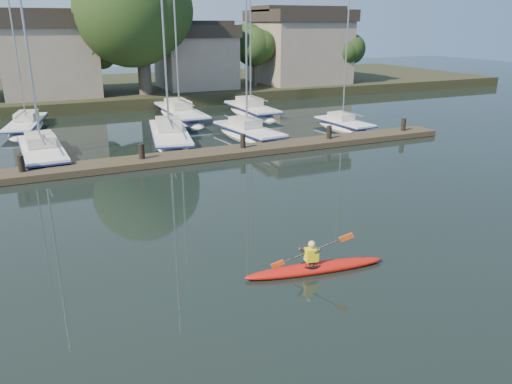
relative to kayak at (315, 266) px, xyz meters
name	(u,v)px	position (x,y,z in m)	size (l,w,h in m)	color
ground	(326,259)	(0.76, 0.56, -0.18)	(160.00, 160.00, 0.00)	black
kayak	(315,266)	(0.00, 0.00, 0.00)	(4.70, 1.32, 1.49)	red
dock	(195,156)	(0.76, 14.56, 0.02)	(34.00, 2.00, 1.80)	#403524
sailboat_1	(44,161)	(-7.15, 18.59, -0.38)	(2.69, 9.19, 14.87)	white
sailboat_2	(170,144)	(0.73, 19.81, -0.39)	(4.13, 10.25, 16.54)	white
sailboat_3	(249,139)	(5.98, 18.79, -0.37)	(3.07, 8.27, 13.02)	white
sailboat_4	(343,130)	(13.61, 18.55, -0.35)	(2.37, 6.38, 10.62)	white
sailboat_5	(27,131)	(-7.84, 27.99, -0.36)	(3.73, 8.97, 14.47)	white
sailboat_6	(181,120)	(3.85, 27.90, -0.39)	(2.36, 11.07, 17.59)	white
sailboat_7	(252,116)	(9.85, 26.89, -0.39)	(2.38, 8.86, 14.25)	white
shore	(129,66)	(2.38, 40.85, 3.05)	(90.00, 25.25, 12.75)	#212D16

